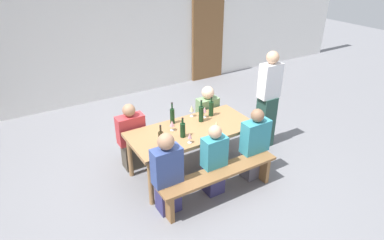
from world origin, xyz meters
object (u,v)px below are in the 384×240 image
bench_near (219,177)px  wine_glass_2 (216,125)px  wine_bottle_4 (183,130)px  seated_guest_near_0 (167,175)px  tasting_table (192,134)px  standing_host (268,102)px  seated_guest_near_2 (254,146)px  wine_bottle_0 (201,114)px  wooden_door (208,39)px  wine_glass_1 (172,124)px  wine_bottle_1 (211,108)px  wine_glass_4 (205,110)px  seated_guest_far_0 (132,139)px  wine_glass_3 (192,109)px  wine_bottle_2 (161,139)px  wine_bottle_3 (172,116)px  seated_guest_near_1 (214,162)px  bench_far (170,131)px  seated_guest_far_1 (207,117)px  wine_glass_0 (190,136)px

bench_near → wine_glass_2: bearing=61.7°
wine_bottle_4 → seated_guest_near_0: size_ratio=0.26×
tasting_table → wine_glass_2: 0.41m
standing_host → tasting_table: bearing=0.7°
tasting_table → seated_guest_near_2: seated_guest_near_2 is taller
standing_host → wine_bottle_0: bearing=-5.5°
wooden_door → seated_guest_near_0: wooden_door is taller
wooden_door → wine_glass_1: bearing=-130.3°
wine_bottle_1 → wine_glass_1: (-0.76, -0.11, -0.02)m
wine_bottle_0 → wine_bottle_1: (0.24, 0.09, -0.01)m
wine_bottle_1 → seated_guest_near_0: bearing=-146.2°
wine_glass_4 → seated_guest_far_0: bearing=162.1°
wine_glass_1 → seated_guest_far_0: bearing=135.0°
wooden_door → wine_glass_3: 3.78m
seated_guest_near_2 → wine_bottle_4: bearing=64.5°
wine_bottle_0 → seated_guest_near_2: seated_guest_near_2 is taller
wine_bottle_2 → wine_glass_4: (0.97, 0.44, 0.00)m
wine_glass_3 → seated_guest_far_0: seated_guest_far_0 is taller
wine_glass_3 → standing_host: 1.33m
wine_bottle_4 → wine_glass_2: 0.50m
bench_near → wine_bottle_2: bearing=139.4°
wine_bottle_3 → seated_guest_far_0: same height
bench_near → wine_bottle_1: wine_bottle_1 is taller
seated_guest_near_1 → seated_guest_far_0: bearing=32.6°
wine_bottle_0 → wine_glass_1: size_ratio=2.26×
bench_far → standing_host: (1.49, -0.72, 0.48)m
wine_bottle_3 → seated_guest_far_1: bearing=18.5°
wine_bottle_0 → standing_host: (1.24, -0.12, -0.05)m
wine_bottle_0 → wine_glass_0: wine_bottle_0 is taller
wine_glass_4 → seated_guest_near_1: seated_guest_near_1 is taller
wine_bottle_1 → seated_guest_near_1: size_ratio=0.30×
wine_glass_3 → seated_guest_near_0: size_ratio=0.17×
bench_near → seated_guest_near_0: (-0.72, 0.15, 0.21)m
wine_bottle_3 → seated_guest_near_0: 1.09m
wine_glass_2 → seated_guest_far_1: 0.98m
bench_near → seated_guest_far_0: size_ratio=1.63×
wine_glass_0 → wine_glass_2: (0.49, 0.07, 0.01)m
wooden_door → wine_bottle_1: 3.73m
bench_near → wine_bottle_4: bearing=110.6°
wine_bottle_2 → seated_guest_far_1: 1.54m
wine_glass_4 → wine_bottle_4: bearing=-149.3°
seated_guest_near_0 → wine_bottle_4: bearing=-47.0°
seated_guest_near_1 → wine_glass_4: bearing=-24.0°
wine_bottle_0 → seated_guest_near_2: bearing=-56.2°
seated_guest_near_0 → bench_near: bearing=-101.8°
bench_far → wine_bottle_2: wine_bottle_2 is taller
bench_far → seated_guest_far_1: bearing=-12.8°
bench_near → seated_guest_near_1: (0.01, 0.15, 0.16)m
wine_bottle_1 → seated_guest_near_0: 1.48m
wine_bottle_2 → wine_bottle_3: bearing=49.3°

